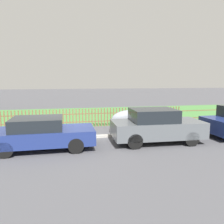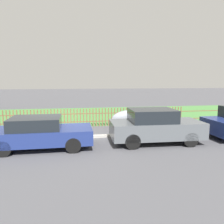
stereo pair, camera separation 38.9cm
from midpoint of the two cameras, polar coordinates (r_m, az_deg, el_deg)
The scene contains 7 objects.
ground_plane at distance 10.45m, azimuth -14.40°, elevation -7.13°, with size 120.00×120.00×0.00m, color #4C4C51.
kerb_stone at distance 10.53m, azimuth -14.38°, elevation -6.67°, with size 39.84×0.20×0.12m, color #B2ADA3.
grass_strip at distance 17.37m, azimuth -13.22°, elevation -0.95°, with size 39.84×8.80×0.01m, color #477F3D.
park_fence at distance 12.96m, azimuth -13.88°, elevation -1.69°, with size 39.84×0.05×1.08m.
parked_car_black_saloon at distance 9.17m, azimuth -19.03°, elevation -5.24°, with size 4.02×1.76×1.29m.
parked_car_navy_estate at distance 9.77m, azimuth 10.35°, elevation -3.53°, with size 4.00×1.85×1.50m.
covered_motorcycle at distance 11.63m, azimuth 3.87°, elevation -1.73°, with size 2.10×0.80×1.17m.
Camera 1 is at (0.42, -10.03, 2.74)m, focal length 35.00 mm.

